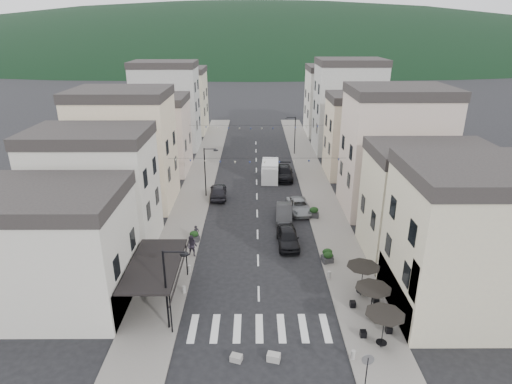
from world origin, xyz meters
The scene contains 32 objects.
ground centered at (0.00, 0.00, 0.00)m, with size 700.00×700.00×0.00m, color black.
sidewalk_left centered at (-7.50, 32.00, 0.06)m, with size 4.00×76.00×0.12m, color slate.
sidewalk_right centered at (7.50, 32.00, 0.06)m, with size 4.00×76.00×0.12m, color slate.
hill_backdrop centered at (0.00, 300.00, 0.00)m, with size 640.00×360.00×70.00m, color black.
boutique_building centered at (-15.50, 5.00, 4.00)m, with size 12.00×8.00×8.00m, color beige.
bistro_building centered at (14.50, 4.00, 5.00)m, with size 10.00×8.00×10.00m, color beige.
boutique_awning centered at (-7.25, 5.00, 3.11)m, with size 3.77×7.50×3.28m.
buildings_row_left centered at (-14.50, 37.75, 6.12)m, with size 10.20×54.16×14.00m.
buildings_row_right centered at (14.50, 36.59, 6.32)m, with size 10.20×54.16×14.50m.
cafe_terrace centered at (7.70, 2.80, 2.36)m, with size 2.50×8.10×2.53m.
streetlamp_left_near centered at (-5.82, 2.00, 3.70)m, with size 1.70×0.56×6.00m.
streetlamp_left_far centered at (-5.82, 26.00, 3.70)m, with size 1.70×0.56×6.00m.
streetlamp_right_far centered at (5.82, 44.00, 3.70)m, with size 1.70×0.56×6.00m.
traffic_sign centered at (5.80, -3.50, 1.93)m, with size 0.70×0.07×2.70m.
bollards centered at (0.00, 5.50, 0.42)m, with size 11.66×10.26×0.60m.
bunting_near centered at (0.00, 22.00, 5.65)m, with size 19.00×0.28×0.62m.
bunting_far centered at (0.00, 38.00, 5.65)m, with size 19.00×0.28×0.62m.
parked_car_a centered at (2.80, 13.77, 0.81)m, with size 1.91×4.76×1.62m, color black.
parked_car_b centered at (2.84, 19.43, 0.78)m, with size 1.66×4.75×1.56m, color #2D2E30.
parked_car_c centered at (4.59, 21.41, 0.68)m, with size 2.26×4.91×1.36m, color gray.
parked_car_d centered at (3.73, 32.37, 0.80)m, with size 2.25×5.53×1.60m, color black.
parked_car_e centered at (-4.60, 25.70, 0.82)m, with size 1.94×4.83×1.65m, color black.
delivery_van centered at (1.79, 32.16, 1.26)m, with size 2.42×5.49×2.58m.
pedestrian_a centered at (-5.80, 14.54, 0.88)m, with size 0.55×0.36×1.52m, color black.
pedestrian_b centered at (-5.80, 11.57, 1.11)m, with size 0.96×0.75×1.98m, color #26212C.
concrete_block_a centered at (0.84, -1.00, 0.25)m, with size 0.80×0.50×0.50m, color #9C9894.
concrete_block_c centered at (-1.45, -1.00, 0.20)m, with size 0.70×0.50×0.40m, color gray.
planter_la centered at (-7.78, 11.18, 0.68)m, with size 1.11×0.75×1.14m.
planter_lb centered at (-6.00, 14.38, 0.64)m, with size 1.04×0.71×1.07m.
planter_ra centered at (6.00, 10.84, 0.66)m, with size 1.11×0.86×1.10m.
planter_rb centered at (6.00, 10.39, 0.62)m, with size 1.03×0.76×1.03m.
planter_rc centered at (6.00, 19.69, 0.70)m, with size 1.17×0.80×1.20m.
Camera 1 is at (-0.35, -21.65, 19.18)m, focal length 30.00 mm.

